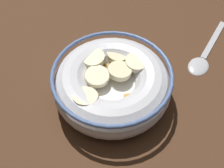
# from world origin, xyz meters

# --- Properties ---
(ground_plane) EXTENTS (1.38, 1.38, 0.02)m
(ground_plane) POSITION_xyz_m (0.00, 0.00, -0.01)
(ground_plane) COLOR #472B19
(cereal_bowl) EXTENTS (0.18, 0.18, 0.06)m
(cereal_bowl) POSITION_xyz_m (0.00, 0.00, 0.03)
(cereal_bowl) COLOR silver
(cereal_bowl) RESTS_ON ground_plane
(spoon) EXTENTS (0.15, 0.04, 0.01)m
(spoon) POSITION_xyz_m (0.14, -0.11, 0.00)
(spoon) COLOR #B7B7BC
(spoon) RESTS_ON ground_plane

